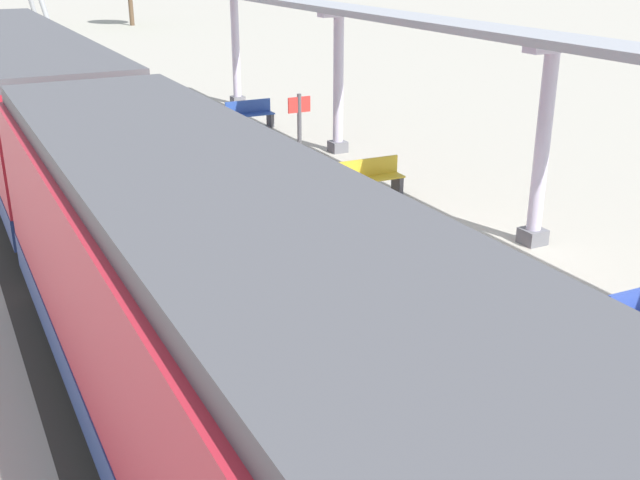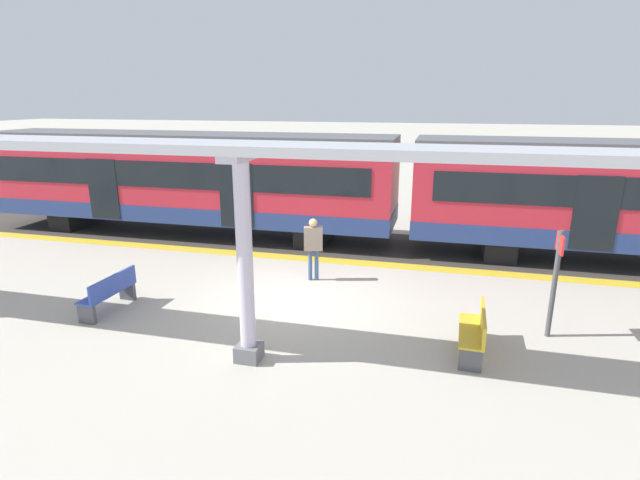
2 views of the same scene
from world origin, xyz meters
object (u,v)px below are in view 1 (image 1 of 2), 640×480
Objects in this scene: train_far_carriage at (27,100)px; bench_near_end at (371,178)px; canopy_pillar_fifth at (236,51)px; passenger_waiting_near_edge at (337,227)px; platform_info_sign at (299,131)px; bench_mid_platform at (250,114)px; canopy_pillar_fourth at (338,83)px; canopy_pillar_third at (542,148)px; train_near_carriage at (280,405)px.

train_far_carriage reaches higher than bench_near_end.
canopy_pillar_fifth is 15.90m from passenger_waiting_near_edge.
platform_info_sign is at bearing -103.23° from canopy_pillar_fifth.
platform_info_sign is (-1.27, -6.22, 0.89)m from bench_mid_platform.
platform_info_sign reaches higher than bench_mid_platform.
platform_info_sign is (-2.33, -9.91, -0.58)m from canopy_pillar_fifth.
canopy_pillar_third is at bearing -90.00° from canopy_pillar_fourth.
bench_near_end is at bearing -53.94° from platform_info_sign.
canopy_pillar_fifth is at bearing 74.04° from bench_mid_platform.
canopy_pillar_third and canopy_pillar_fifth have the same top height.
train_near_carriage is 9.53× the size of bench_mid_platform.
passenger_waiting_near_edge is at bearing -69.69° from train_far_carriage.
train_near_carriage is at bearing -110.53° from canopy_pillar_fifth.
canopy_pillar_fourth is at bearing 59.55° from train_near_carriage.
train_near_carriage reaches higher than bench_mid_platform.
bench_near_end is at bearing 55.14° from train_near_carriage.
canopy_pillar_fourth is at bearing 90.00° from canopy_pillar_third.
train_far_carriage is at bearing 90.00° from train_near_carriage.
canopy_pillar_third is 11.84m from bench_mid_platform.
train_near_carriage is 3.82× the size of canopy_pillar_third.
passenger_waiting_near_edge reaches higher than bench_mid_platform.
bench_mid_platform is at bearing 105.40° from canopy_pillar_fourth.
platform_info_sign is (5.44, 10.83, -0.51)m from train_near_carriage.
train_near_carriage is 9.43m from canopy_pillar_third.
canopy_pillar_fourth is 1.00× the size of canopy_pillar_fifth.
canopy_pillar_third reaches higher than train_near_carriage.
canopy_pillar_fourth is (0.00, 7.86, 0.00)m from canopy_pillar_third.
train_near_carriage reaches higher than passenger_waiting_near_edge.
train_far_carriage is 3.82× the size of canopy_pillar_fourth.
platform_info_sign reaches higher than passenger_waiting_near_edge.
train_near_carriage is at bearing -111.49° from bench_mid_platform.
bench_near_end is at bearing -96.27° from canopy_pillar_fifth.
passenger_waiting_near_edge is at bearing -109.70° from platform_info_sign.
canopy_pillar_fifth reaches higher than bench_near_end.
platform_info_sign reaches higher than bench_near_end.
canopy_pillar_third reaches higher than passenger_waiting_near_edge.
canopy_pillar_third is 5.98m from platform_info_sign.
canopy_pillar_fourth is 3.38m from platform_info_sign.
train_far_carriage is 9.47× the size of bench_near_end.
canopy_pillar_fifth reaches higher than platform_info_sign.
canopy_pillar_third is 1.71× the size of platform_info_sign.
canopy_pillar_fifth is (7.77, 5.82, 0.07)m from train_far_carriage.
train_far_carriage is 12.33m from canopy_pillar_third.
train_near_carriage is at bearing -122.79° from passenger_waiting_near_edge.
canopy_pillar_third reaches higher than bench_near_end.
canopy_pillar_fourth is at bearing -90.00° from canopy_pillar_fifth.
bench_mid_platform is 0.91× the size of passenger_waiting_near_edge.
passenger_waiting_near_edge is at bearing 178.73° from canopy_pillar_third.
train_near_carriage reaches higher than bench_near_end.
canopy_pillar_fifth is at bearing 90.00° from canopy_pillar_third.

